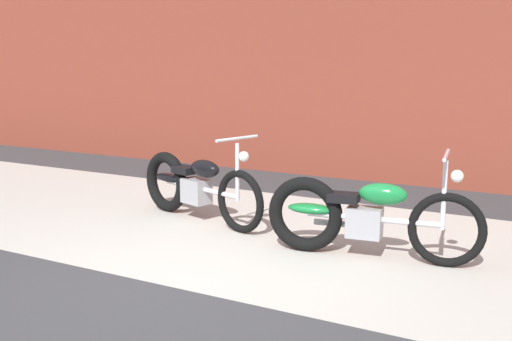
% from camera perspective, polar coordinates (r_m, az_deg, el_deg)
% --- Properties ---
extents(ground_plane, '(80.00, 80.00, 0.00)m').
position_cam_1_polar(ground_plane, '(5.09, -8.18, -10.73)').
color(ground_plane, '#38383A').
extents(sidewalk_slab, '(36.00, 3.50, 0.01)m').
position_cam_1_polar(sidewalk_slab, '(6.50, 1.12, -5.88)').
color(sidewalk_slab, '#B2ADA3').
rests_on(sidewalk_slab, ground).
extents(motorcycle_black, '(1.95, 0.81, 1.03)m').
position_cam_1_polar(motorcycle_black, '(7.02, -6.03, -1.37)').
color(motorcycle_black, black).
rests_on(motorcycle_black, ground).
extents(motorcycle_green, '(2.00, 0.58, 1.03)m').
position_cam_1_polar(motorcycle_green, '(5.72, 9.40, -4.19)').
color(motorcycle_green, black).
rests_on(motorcycle_green, ground).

